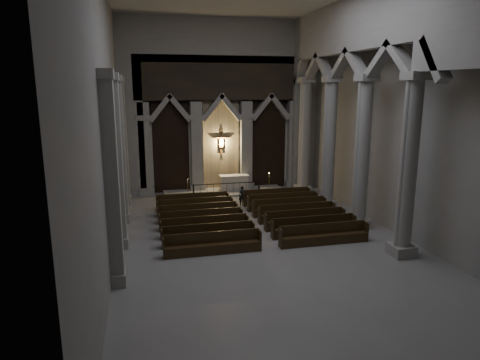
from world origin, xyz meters
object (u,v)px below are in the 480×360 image
at_px(candle_stand_left, 188,194).
at_px(pews, 250,219).
at_px(altar, 234,182).
at_px(altar_rail, 227,187).
at_px(candle_stand_right, 269,189).
at_px(worshipper, 242,196).

bearing_deg(candle_stand_left, pews, -65.47).
relative_size(altar, pews, 0.21).
relative_size(altar_rail, candle_stand_left, 3.31).
distance_m(altar, candle_stand_right, 2.64).
height_order(altar_rail, worshipper, worshipper).
relative_size(altar, candle_stand_left, 1.47).
bearing_deg(candle_stand_left, candle_stand_right, 0.56).
relative_size(altar, candle_stand_right, 1.33).
relative_size(altar, worshipper, 1.65).
bearing_deg(worshipper, pews, -78.60).
distance_m(candle_stand_left, worshipper, 3.93).
xyz_separation_m(pews, worshipper, (0.45, 3.74, 0.31)).
bearing_deg(candle_stand_left, altar_rail, 9.66).
relative_size(altar_rail, candle_stand_right, 3.00).
distance_m(pews, worshipper, 3.78).
bearing_deg(pews, candle_stand_left, 114.53).
bearing_deg(altar, candle_stand_right, -34.07).
distance_m(altar_rail, pews, 6.48).
bearing_deg(altar_rail, candle_stand_left, -170.34).
distance_m(candle_stand_left, candle_stand_right, 5.67).
xyz_separation_m(altar, altar_rail, (-0.75, -1.06, -0.07)).
distance_m(altar, altar_rail, 1.30).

